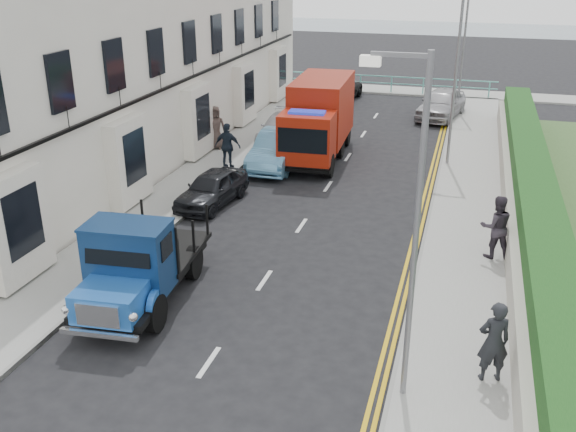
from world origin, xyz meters
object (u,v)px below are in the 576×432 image
object	(u,v)px
pedestrian_east_near	(494,342)
bedford_lorry	(134,271)
red_lorry	(319,117)
lamp_mid	(453,71)
lamp_far	(462,40)
lamp_near	(411,217)
parked_car_front	(212,188)

from	to	relation	value
pedestrian_east_near	bedford_lorry	bearing A→B (deg)	-23.36
bedford_lorry	red_lorry	bearing A→B (deg)	79.55
lamp_mid	bedford_lorry	bearing A→B (deg)	-115.44
red_lorry	pedestrian_east_near	world-z (taller)	red_lorry
lamp_far	red_lorry	distance (m)	11.92
lamp_near	pedestrian_east_near	size ratio (longest dim) A/B	3.79
lamp_near	pedestrian_east_near	distance (m)	3.60
lamp_near	lamp_mid	xyz separation A→B (m)	(0.00, 16.00, 0.00)
bedford_lorry	red_lorry	size ratio (longest dim) A/B	0.80
lamp_mid	pedestrian_east_near	world-z (taller)	lamp_mid
lamp_far	parked_car_front	bearing A→B (deg)	-114.58
bedford_lorry	pedestrian_east_near	xyz separation A→B (m)	(8.65, -0.68, -0.06)
parked_car_front	pedestrian_east_near	size ratio (longest dim) A/B	1.96
lamp_near	bedford_lorry	bearing A→B (deg)	166.51
lamp_far	parked_car_front	world-z (taller)	lamp_far
lamp_mid	lamp_far	world-z (taller)	same
lamp_near	parked_car_front	distance (m)	12.37
lamp_near	lamp_mid	distance (m)	16.00
red_lorry	lamp_mid	bearing A→B (deg)	1.11
lamp_far	red_lorry	size ratio (longest dim) A/B	1.07
bedford_lorry	pedestrian_east_near	bearing A→B (deg)	-9.32
lamp_mid	parked_car_front	world-z (taller)	lamp_mid
lamp_mid	parked_car_front	xyz separation A→B (m)	(-7.78, -7.00, -3.38)
lamp_mid	red_lorry	world-z (taller)	lamp_mid
lamp_far	pedestrian_east_near	world-z (taller)	lamp_far
lamp_mid	lamp_far	distance (m)	10.00
lamp_mid	bedford_lorry	distance (m)	16.16
lamp_far	bedford_lorry	bearing A→B (deg)	-105.66
red_lorry	pedestrian_east_near	size ratio (longest dim) A/B	3.55
lamp_mid	bedford_lorry	world-z (taller)	lamp_mid
lamp_near	lamp_mid	bearing A→B (deg)	90.00
pedestrian_east_near	lamp_near	bearing A→B (deg)	8.91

